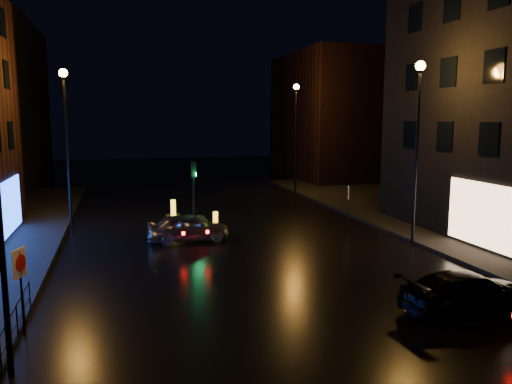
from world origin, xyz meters
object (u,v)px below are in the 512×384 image
Objects in this scene: bollard_near at (216,226)px; bollard_far at (173,213)px; road_sign_left at (20,271)px; road_sign_right at (348,196)px; silver_hatchback at (188,228)px; traffic_signal at (194,213)px; dark_sedan at (469,293)px.

bollard_near is 4.27m from bollard_far.
road_sign_left is 18.21m from road_sign_right.
bollard_far reaches higher than bollard_near.
silver_hatchback is 10.95m from road_sign_left.
dark_sedan is (6.07, -15.61, 0.14)m from traffic_signal.
silver_hatchback is 1.60× the size of road_sign_left.
silver_hatchback reaches higher than bollard_far.
bollard_near is at bearing 17.84° from dark_sedan.
traffic_signal is 4.55m from silver_hatchback.
road_sign_left is at bearing 56.67° from road_sign_right.
traffic_signal is at bearing 17.51° from dark_sedan.
silver_hatchback is 6.03m from bollard_far.
road_sign_left is 1.13× the size of road_sign_right.
traffic_signal is at bearing -56.65° from bollard_far.
traffic_signal is at bearing 123.11° from bollard_near.
bollard_near is at bearing -70.74° from traffic_signal.
road_sign_left is at bearing 148.28° from silver_hatchback.
bollard_far is 16.36m from road_sign_left.
road_sign_right is at bearing -12.88° from dark_sedan.
bollard_near is (-5.27, 13.32, -0.43)m from dark_sedan.
road_sign_right is (14.79, 10.63, -0.21)m from road_sign_left.
bollard_near is (0.80, -2.29, -0.29)m from traffic_signal.
traffic_signal is 0.78× the size of dark_sedan.
dark_sedan is 14.33m from bollard_near.
bollard_near is 7.46m from road_sign_right.
traffic_signal is 1.42× the size of road_sign_left.
bollard_near is at bearing 15.01° from road_sign_right.
road_sign_right is (9.11, -4.63, 1.37)m from bollard_far.
road_sign_left reaches higher than bollard_near.
traffic_signal reaches higher than dark_sedan.
silver_hatchback is 2.80m from bollard_near.
road_sign_left is at bearing -109.50° from bollard_near.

